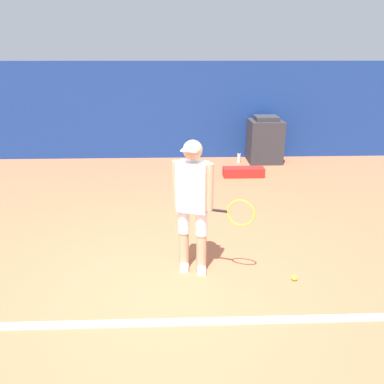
{
  "coord_description": "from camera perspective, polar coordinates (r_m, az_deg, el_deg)",
  "views": [
    {
      "loc": [
        0.14,
        -3.58,
        2.48
      ],
      "look_at": [
        0.29,
        0.62,
        0.94
      ],
      "focal_mm": 35.0,
      "sensor_mm": 36.0,
      "label": 1
    }
  ],
  "objects": [
    {
      "name": "equipment_bag",
      "position": [
        8.16,
        7.85,
        3.03
      ],
      "size": [
        0.88,
        0.3,
        0.2
      ],
      "color": "#B2231E",
      "rests_on": "ground_plane"
    },
    {
      "name": "court_baseline",
      "position": [
        3.9,
        -3.9,
        -19.21
      ],
      "size": [
        21.6,
        0.1,
        0.01
      ],
      "color": "white",
      "rests_on": "ground_plane"
    },
    {
      "name": "back_wall",
      "position": [
        9.45,
        -3.0,
        12.22
      ],
      "size": [
        24.0,
        0.1,
        2.35
      ],
      "color": "navy",
      "rests_on": "ground_plane"
    },
    {
      "name": "covered_chair",
      "position": [
        9.33,
        11.03,
        7.76
      ],
      "size": [
        0.78,
        0.77,
        1.11
      ],
      "color": "#333338",
      "rests_on": "ground_plane"
    },
    {
      "name": "ground_plane",
      "position": [
        4.35,
        -3.69,
        -14.59
      ],
      "size": [
        24.0,
        24.0,
        0.0
      ],
      "primitive_type": "plane",
      "color": "#B76642"
    },
    {
      "name": "tennis_ball",
      "position": [
        4.63,
        15.32,
        -12.49
      ],
      "size": [
        0.07,
        0.07,
        0.07
      ],
      "color": "#D1E533",
      "rests_on": "ground_plane"
    },
    {
      "name": "tennis_player",
      "position": [
        4.3,
        0.27,
        -1.48
      ],
      "size": [
        0.92,
        0.4,
        1.61
      ],
      "rotation": [
        0.0,
        0.0,
        -0.33
      ],
      "color": "tan",
      "rests_on": "ground_plane"
    },
    {
      "name": "water_bottle",
      "position": [
        9.23,
        7.17,
        5.2
      ],
      "size": [
        0.08,
        0.08,
        0.25
      ],
      "color": "white",
      "rests_on": "ground_plane"
    }
  ]
}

